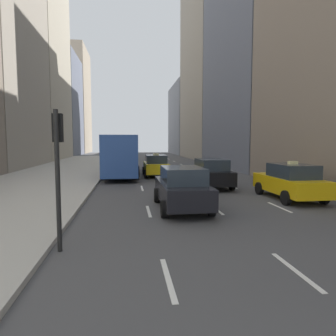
{
  "coord_description": "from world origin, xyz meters",
  "views": [
    {
      "loc": [
        -0.97,
        2.13,
        2.81
      ],
      "look_at": [
        0.85,
        15.97,
        1.57
      ],
      "focal_mm": 32.0,
      "sensor_mm": 36.0,
      "label": 1
    }
  ],
  "objects_px": {
    "taxi_second": "(156,165)",
    "sedan_black_near": "(182,188)",
    "city_bus": "(121,154)",
    "sedan_silver_behind": "(210,173)",
    "taxi_lead": "(290,181)",
    "traffic_light_pole": "(58,157)"
  },
  "relations": [
    {
      "from": "taxi_second",
      "to": "sedan_black_near",
      "type": "height_order",
      "value": "taxi_second"
    },
    {
      "from": "taxi_second",
      "to": "traffic_light_pole",
      "type": "distance_m",
      "value": 16.84
    },
    {
      "from": "taxi_second",
      "to": "sedan_silver_behind",
      "type": "distance_m",
      "value": 6.96
    },
    {
      "from": "sedan_black_near",
      "to": "traffic_light_pole",
      "type": "xyz_separation_m",
      "value": [
        -3.95,
        -4.29,
        1.51
      ]
    },
    {
      "from": "sedan_black_near",
      "to": "sedan_silver_behind",
      "type": "relative_size",
      "value": 1.01
    },
    {
      "from": "sedan_black_near",
      "to": "sedan_silver_behind",
      "type": "distance_m",
      "value": 6.3
    },
    {
      "from": "sedan_black_near",
      "to": "city_bus",
      "type": "bearing_deg",
      "value": 101.82
    },
    {
      "from": "taxi_lead",
      "to": "sedan_black_near",
      "type": "distance_m",
      "value": 5.77
    },
    {
      "from": "taxi_lead",
      "to": "sedan_black_near",
      "type": "xyz_separation_m",
      "value": [
        -5.6,
        -1.4,
        0.02
      ]
    },
    {
      "from": "taxi_second",
      "to": "city_bus",
      "type": "distance_m",
      "value": 3.28
    },
    {
      "from": "taxi_second",
      "to": "sedan_black_near",
      "type": "bearing_deg",
      "value": -90.0
    },
    {
      "from": "taxi_lead",
      "to": "taxi_second",
      "type": "height_order",
      "value": "same"
    },
    {
      "from": "sedan_black_near",
      "to": "sedan_silver_behind",
      "type": "height_order",
      "value": "sedan_black_near"
    },
    {
      "from": "taxi_second",
      "to": "traffic_light_pole",
      "type": "height_order",
      "value": "traffic_light_pole"
    },
    {
      "from": "city_bus",
      "to": "sedan_silver_behind",
      "type": "bearing_deg",
      "value": -54.26
    },
    {
      "from": "taxi_second",
      "to": "sedan_silver_behind",
      "type": "bearing_deg",
      "value": -66.26
    },
    {
      "from": "sedan_silver_behind",
      "to": "city_bus",
      "type": "xyz_separation_m",
      "value": [
        -5.61,
        7.8,
        0.9
      ]
    },
    {
      "from": "sedan_black_near",
      "to": "traffic_light_pole",
      "type": "distance_m",
      "value": 6.02
    },
    {
      "from": "traffic_light_pole",
      "to": "sedan_black_near",
      "type": "bearing_deg",
      "value": 47.34
    },
    {
      "from": "taxi_lead",
      "to": "traffic_light_pole",
      "type": "relative_size",
      "value": 1.22
    },
    {
      "from": "taxi_lead",
      "to": "sedan_black_near",
      "type": "relative_size",
      "value": 0.95
    },
    {
      "from": "sedan_black_near",
      "to": "taxi_lead",
      "type": "bearing_deg",
      "value": 14.07
    }
  ]
}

